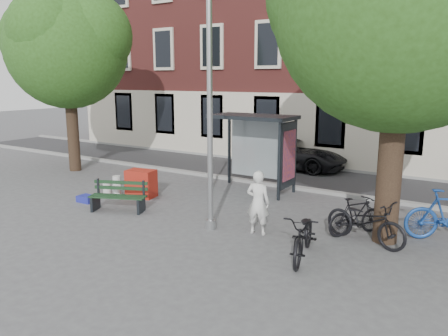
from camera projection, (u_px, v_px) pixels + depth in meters
ground at (211, 229)px, 11.30m from camera, size 90.00×90.00×0.00m
road at (311, 178)px, 17.07m from camera, size 40.00×4.00×0.01m
curb_near at (290, 187)px, 15.41m from camera, size 40.00×0.25×0.12m
curb_far at (329, 168)px, 18.71m from camera, size 40.00×0.25×0.12m
building_row at (365, 10)px, 20.62m from camera, size 30.00×8.00×14.00m
lamppost at (210, 121)px, 10.74m from camera, size 0.28×0.35×6.11m
tree_left at (65, 43)px, 17.38m from camera, size 5.18×4.86×7.40m
bus_shelter at (264, 136)px, 14.62m from camera, size 2.85×1.45×2.62m
painter at (258, 203)px, 10.77m from camera, size 0.65×0.49×1.61m
bench at (119, 198)px, 12.75m from camera, size 1.73×1.11×0.85m
bike_a at (365, 221)px, 10.20m from camera, size 2.16×1.24×1.08m
bike_c at (304, 235)px, 9.31m from camera, size 1.12×2.11×1.05m
bike_d at (356, 216)px, 10.77m from camera, size 1.28×1.59×0.97m
car_dark at (294, 154)px, 18.84m from camera, size 4.56×2.15×1.26m
red_stand at (141, 184)px, 14.25m from camera, size 1.00×0.76×0.90m
blue_crate at (87, 199)px, 13.74m from camera, size 0.56×0.41×0.20m
bucket_a at (107, 188)px, 14.81m from camera, size 0.35×0.35×0.36m
bucket_b at (117, 191)px, 14.38m from camera, size 0.36×0.36×0.36m
bucket_c at (117, 181)px, 15.81m from camera, size 0.31×0.31×0.36m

